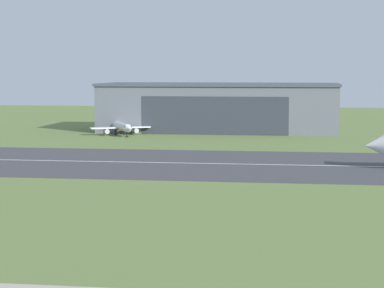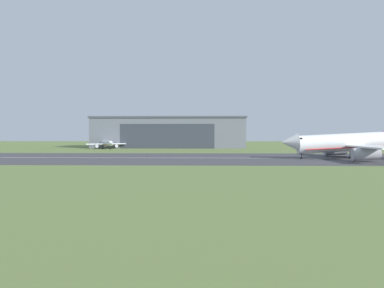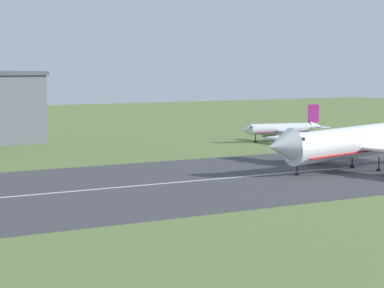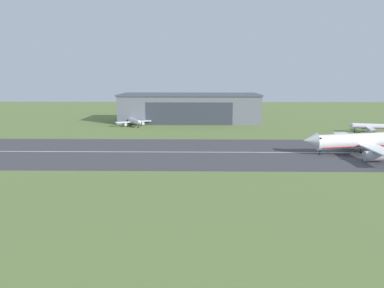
% 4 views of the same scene
% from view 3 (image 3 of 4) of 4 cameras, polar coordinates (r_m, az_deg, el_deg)
% --- Properties ---
extents(airplane_landing, '(44.42, 47.35, 16.62)m').
position_cam_3_polar(airplane_landing, '(157.29, 10.99, 0.17)').
color(airplane_landing, white).
rests_on(airplane_landing, ground_plane).
extents(airplane_parked_west, '(21.04, 18.32, 8.58)m').
position_cam_3_polar(airplane_parked_west, '(211.82, 5.65, 0.94)').
color(airplane_parked_west, silver).
rests_on(airplane_parked_west, ground_plane).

